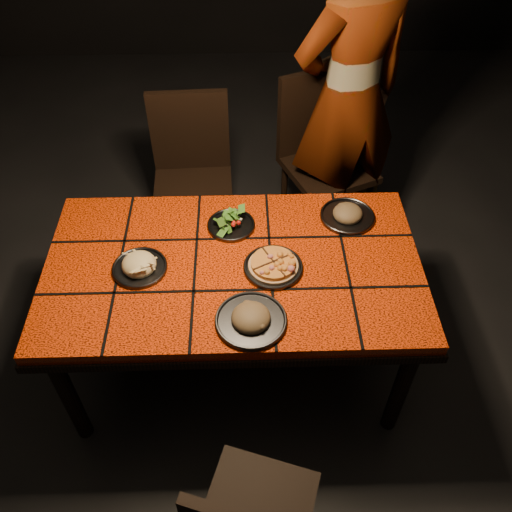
{
  "coord_description": "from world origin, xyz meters",
  "views": [
    {
      "loc": [
        0.05,
        -1.57,
        2.43
      ],
      "look_at": [
        0.1,
        -0.03,
        0.82
      ],
      "focal_mm": 38.0,
      "sensor_mm": 36.0,
      "label": 1
    }
  ],
  "objects_px": {
    "diner": "(349,99)",
    "plate_pasta": "(139,266)",
    "dining_table": "(234,276)",
    "plate_pizza": "(273,266)",
    "chair_far_right": "(321,148)",
    "chair_far_left": "(192,168)"
  },
  "relations": [
    {
      "from": "diner",
      "to": "plate_pasta",
      "type": "distance_m",
      "value": 1.45
    },
    {
      "from": "dining_table",
      "to": "plate_pasta",
      "type": "height_order",
      "value": "plate_pasta"
    },
    {
      "from": "dining_table",
      "to": "plate_pizza",
      "type": "height_order",
      "value": "plate_pizza"
    },
    {
      "from": "plate_pasta",
      "to": "chair_far_right",
      "type": "bearing_deg",
      "value": 50.52
    },
    {
      "from": "dining_table",
      "to": "chair_far_right",
      "type": "distance_m",
      "value": 1.19
    },
    {
      "from": "chair_far_right",
      "to": "diner",
      "type": "distance_m",
      "value": 0.38
    },
    {
      "from": "plate_pasta",
      "to": "plate_pizza",
      "type": "bearing_deg",
      "value": -1.29
    },
    {
      "from": "chair_far_right",
      "to": "plate_pizza",
      "type": "bearing_deg",
      "value": -130.26
    },
    {
      "from": "chair_far_left",
      "to": "diner",
      "type": "relative_size",
      "value": 0.52
    },
    {
      "from": "dining_table",
      "to": "chair_far_left",
      "type": "xyz_separation_m",
      "value": [
        -0.24,
        0.93,
        -0.11
      ]
    },
    {
      "from": "dining_table",
      "to": "plate_pizza",
      "type": "relative_size",
      "value": 5.73
    },
    {
      "from": "chair_far_right",
      "to": "plate_pasta",
      "type": "relative_size",
      "value": 4.37
    },
    {
      "from": "chair_far_left",
      "to": "diner",
      "type": "height_order",
      "value": "diner"
    },
    {
      "from": "dining_table",
      "to": "diner",
      "type": "height_order",
      "value": "diner"
    },
    {
      "from": "chair_far_left",
      "to": "plate_pasta",
      "type": "relative_size",
      "value": 4.19
    },
    {
      "from": "dining_table",
      "to": "diner",
      "type": "bearing_deg",
      "value": 58.32
    },
    {
      "from": "dining_table",
      "to": "plate_pasta",
      "type": "xyz_separation_m",
      "value": [
        -0.39,
        -0.02,
        0.1
      ]
    },
    {
      "from": "chair_far_left",
      "to": "dining_table",
      "type": "bearing_deg",
      "value": -78.09
    },
    {
      "from": "chair_far_left",
      "to": "plate_pasta",
      "type": "distance_m",
      "value": 0.99
    },
    {
      "from": "plate_pizza",
      "to": "plate_pasta",
      "type": "xyz_separation_m",
      "value": [
        -0.56,
        0.01,
        0.0
      ]
    },
    {
      "from": "chair_far_right",
      "to": "plate_pizza",
      "type": "height_order",
      "value": "chair_far_right"
    },
    {
      "from": "plate_pizza",
      "to": "plate_pasta",
      "type": "distance_m",
      "value": 0.56
    }
  ]
}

